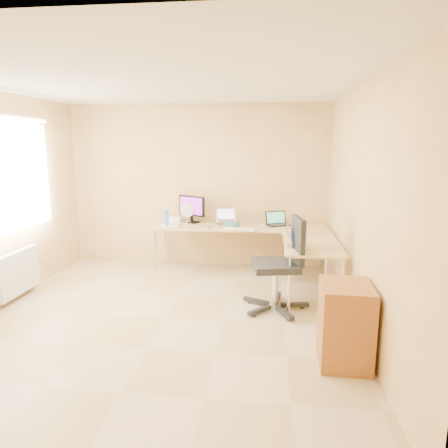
# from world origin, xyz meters

# --- Properties ---
(floor) EXTENTS (4.50, 4.50, 0.00)m
(floor) POSITION_xyz_m (0.00, 0.00, 0.00)
(floor) COLOR tan
(floor) RESTS_ON ground
(ceiling) EXTENTS (4.50, 4.50, 0.00)m
(ceiling) POSITION_xyz_m (0.00, 0.00, 2.60)
(ceiling) COLOR white
(ceiling) RESTS_ON ground
(wall_back) EXTENTS (4.50, 0.00, 4.50)m
(wall_back) POSITION_xyz_m (0.00, 2.25, 1.30)
(wall_back) COLOR #E1BA76
(wall_back) RESTS_ON ground
(wall_front) EXTENTS (4.50, 0.00, 4.50)m
(wall_front) POSITION_xyz_m (0.00, -2.25, 1.30)
(wall_front) COLOR #E1BA76
(wall_front) RESTS_ON ground
(wall_right) EXTENTS (0.00, 4.50, 4.50)m
(wall_right) POSITION_xyz_m (2.10, 0.00, 1.30)
(wall_right) COLOR #E1BA76
(wall_right) RESTS_ON ground
(desk_main) EXTENTS (2.65, 0.70, 0.73)m
(desk_main) POSITION_xyz_m (0.72, 1.85, 0.36)
(desk_main) COLOR tan
(desk_main) RESTS_ON ground
(desk_return) EXTENTS (0.70, 1.30, 0.73)m
(desk_return) POSITION_xyz_m (1.70, 0.85, 0.36)
(desk_return) COLOR tan
(desk_return) RESTS_ON ground
(monitor) EXTENTS (0.52, 0.40, 0.43)m
(monitor) POSITION_xyz_m (-0.07, 2.05, 0.95)
(monitor) COLOR black
(monitor) RESTS_ON desk_main
(book_stack) EXTENTS (0.23, 0.31, 0.05)m
(book_stack) POSITION_xyz_m (0.58, 1.81, 0.76)
(book_stack) COLOR #276C59
(book_stack) RESTS_ON desk_main
(laptop_center) EXTENTS (0.33, 0.27, 0.19)m
(laptop_center) POSITION_xyz_m (0.49, 1.94, 0.88)
(laptop_center) COLOR silver
(laptop_center) RESTS_ON desk_main
(laptop_black) EXTENTS (0.42, 0.37, 0.22)m
(laptop_black) POSITION_xyz_m (1.30, 1.95, 0.84)
(laptop_black) COLOR black
(laptop_black) RESTS_ON desk_main
(keyboard) EXTENTS (0.50, 0.24, 0.02)m
(keyboard) POSITION_xyz_m (0.73, 1.55, 0.74)
(keyboard) COLOR white
(keyboard) RESTS_ON desk_main
(mouse) EXTENTS (0.11, 0.09, 0.04)m
(mouse) POSITION_xyz_m (1.08, 1.80, 0.75)
(mouse) COLOR silver
(mouse) RESTS_ON desk_main
(mug) EXTENTS (0.11, 0.11, 0.08)m
(mug) POSITION_xyz_m (-0.19, 1.55, 0.77)
(mug) COLOR silver
(mug) RESTS_ON desk_main
(cd_stack) EXTENTS (0.15, 0.15, 0.03)m
(cd_stack) POSITION_xyz_m (0.28, 1.59, 0.75)
(cd_stack) COLOR silver
(cd_stack) RESTS_ON desk_main
(water_bottle) EXTENTS (0.08, 0.08, 0.26)m
(water_bottle) POSITION_xyz_m (-0.40, 1.68, 0.86)
(water_bottle) COLOR #4670D8
(water_bottle) RESTS_ON desk_main
(papers) EXTENTS (0.31, 0.34, 0.01)m
(papers) POSITION_xyz_m (-0.40, 1.74, 0.73)
(papers) COLOR white
(papers) RESTS_ON desk_main
(white_box) EXTENTS (0.24, 0.19, 0.08)m
(white_box) POSITION_xyz_m (-0.36, 2.05, 0.77)
(white_box) COLOR white
(white_box) RESTS_ON desk_main
(desk_fan) EXTENTS (0.27, 0.27, 0.29)m
(desk_fan) POSITION_xyz_m (-0.14, 2.05, 0.88)
(desk_fan) COLOR silver
(desk_fan) RESTS_ON desk_main
(black_cup) EXTENTS (0.08, 0.08, 0.13)m
(black_cup) POSITION_xyz_m (1.67, 1.61, 0.79)
(black_cup) COLOR black
(black_cup) RESTS_ON desk_main
(laptop_return) EXTENTS (0.34, 0.28, 0.21)m
(laptop_return) POSITION_xyz_m (1.51, 0.59, 0.83)
(laptop_return) COLOR silver
(laptop_return) RESTS_ON desk_return
(office_chair) EXTENTS (0.79, 0.79, 1.14)m
(office_chair) POSITION_xyz_m (1.24, 0.41, 0.50)
(office_chair) COLOR black
(office_chair) RESTS_ON ground
(cabinet) EXTENTS (0.46, 0.56, 0.76)m
(cabinet) POSITION_xyz_m (1.85, -0.75, 0.36)
(cabinet) COLOR #A16E3A
(cabinet) RESTS_ON ground
(radiator) EXTENTS (0.09, 0.80, 0.55)m
(radiator) POSITION_xyz_m (-2.03, 0.40, 0.35)
(radiator) COLOR white
(radiator) RESTS_ON ground
(window) EXTENTS (0.10, 1.80, 1.40)m
(window) POSITION_xyz_m (-2.05, 0.40, 1.55)
(window) COLOR white
(window) RESTS_ON wall_left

